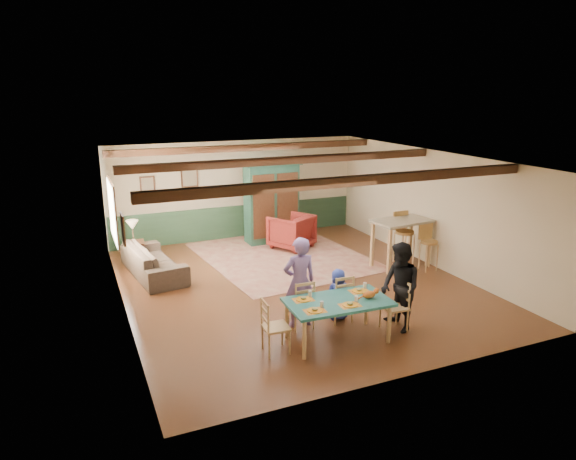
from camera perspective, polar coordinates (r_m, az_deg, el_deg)
name	(u,v)px	position (r m, az deg, el deg)	size (l,w,h in m)	color
floor	(295,284)	(11.08, 0.79, -6.01)	(8.00, 8.00, 0.00)	#472414
wall_back	(237,190)	(14.32, -5.73, 4.48)	(7.00, 0.02, 2.70)	beige
wall_left	(120,242)	(9.83, -18.18, -1.31)	(0.02, 8.00, 2.70)	beige
wall_right	(432,208)	(12.47, 15.69, 2.33)	(0.02, 8.00, 2.70)	beige
ceiling	(296,158)	(10.41, 0.84, 7.97)	(7.00, 8.00, 0.02)	white
wainscot_back	(238,221)	(14.50, -5.61, 0.97)	(6.95, 0.03, 0.90)	#213C27
ceiling_beam_front	(353,181)	(8.39, 7.27, 5.43)	(6.95, 0.16, 0.16)	black
ceiling_beam_mid	(288,160)	(10.78, -0.03, 7.75)	(6.95, 0.16, 0.16)	black
ceiling_beam_back	(247,148)	(13.19, -4.54, 9.11)	(6.95, 0.16, 0.16)	black
window_left	(112,212)	(11.42, -18.95, 1.94)	(0.06, 1.60, 1.30)	white
picture_left_wall	(123,229)	(9.15, -17.84, 0.11)	(0.04, 0.42, 0.52)	tan
picture_back_a	(190,177)	(13.89, -10.88, 5.82)	(0.45, 0.04, 0.55)	tan
picture_back_b	(147,185)	(13.72, -15.35, 4.80)	(0.38, 0.04, 0.48)	tan
dining_table	(338,321)	(8.63, 5.53, -10.00)	(1.69, 0.94, 0.71)	#1F6561
dining_chair_far_left	(301,303)	(9.01, 1.46, -8.14)	(0.40, 0.41, 0.89)	tan
dining_chair_far_right	(340,297)	(9.30, 5.78, -7.44)	(0.40, 0.41, 0.89)	tan
dining_chair_end_left	(276,326)	(8.21, -1.36, -10.60)	(0.40, 0.41, 0.89)	tan
dining_chair_end_right	(394,306)	(9.09, 11.73, -8.26)	(0.40, 0.41, 0.89)	tan
person_man	(300,282)	(8.94, 1.29, -5.81)	(0.59, 0.39, 1.62)	#785C9E
person_woman	(400,287)	(9.02, 12.36, -6.24)	(0.75, 0.59, 1.55)	black
person_child	(338,294)	(9.36, 5.58, -7.13)	(0.46, 0.30, 0.95)	#2A3EAA
cat	(369,294)	(8.61, 9.00, -7.01)	(0.34, 0.13, 0.17)	orange
place_setting_near_left	(315,308)	(8.07, 3.02, -8.65)	(0.38, 0.28, 0.11)	orange
place_setting_near_center	(350,302)	(8.32, 6.91, -7.98)	(0.38, 0.28, 0.11)	orange
place_setting_far_left	(303,297)	(8.47, 1.72, -7.44)	(0.38, 0.28, 0.11)	orange
place_setting_far_right	(359,288)	(8.89, 7.94, -6.45)	(0.38, 0.28, 0.11)	orange
area_rug	(282,256)	(12.85, -0.63, -2.92)	(3.64, 4.32, 0.01)	#C1AC8C
armoire	(271,202)	(13.86, -1.85, 3.14)	(1.56, 0.62, 2.21)	#16382B
armchair	(291,231)	(13.42, 0.37, -0.14)	(0.96, 0.99, 0.90)	#511010
sofa	(153,261)	(11.89, -14.73, -3.31)	(2.30, 0.90, 0.67)	#352A21
end_table	(135,253)	(12.70, -16.68, -2.50)	(0.46, 0.46, 0.57)	black
table_lamp	(133,231)	(12.55, -16.87, -0.13)	(0.29, 0.29, 0.52)	beige
counter_table	(400,243)	(12.27, 12.38, -1.45)	(1.35, 0.79, 1.13)	tan
bar_stool_left	(404,238)	(12.51, 12.80, -0.89)	(0.44, 0.48, 1.24)	#B68846
bar_stool_right	(429,247)	(12.19, 15.39, -1.88)	(0.38, 0.42, 1.08)	#B68846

